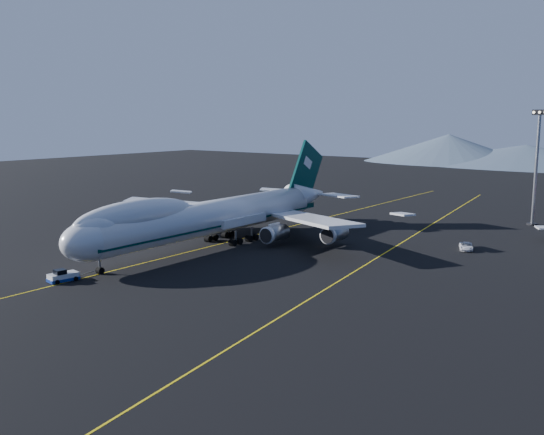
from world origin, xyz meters
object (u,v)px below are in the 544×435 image
Objects in this scene: pushback_tug at (63,277)px; service_van at (466,246)px; boeing_747 at (213,216)px; floodlight_mast at (536,167)px.

pushback_tug reaches higher than service_van.
pushback_tug is 0.94× the size of service_van.
floodlight_mast is (43.47, 60.92, 7.44)m from boeing_747.
boeing_747 is at bearing 98.51° from pushback_tug.
pushback_tug is 104.27m from floodlight_mast.
floodlight_mast is (3.04, 35.60, 12.55)m from service_van.
service_van is at bearing -94.87° from floodlight_mast.
boeing_747 is 15.22× the size of pushback_tug.
pushback_tug is 71.14m from service_van.
boeing_747 is 14.26× the size of service_van.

